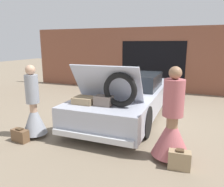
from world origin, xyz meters
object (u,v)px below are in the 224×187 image
object	(u,v)px
suitcase_beside_left_person	(20,135)
suitcase_beside_right_person	(179,160)
car	(128,96)
person_left	(34,112)
person_right	(172,128)

from	to	relation	value
suitcase_beside_left_person	suitcase_beside_right_person	xyz separation A→B (m)	(3.32, 0.14, 0.03)
suitcase_beside_left_person	car	bearing A→B (deg)	58.77
car	person_left	world-z (taller)	same
person_left	suitcase_beside_right_person	size ratio (longest dim) A/B	4.35
person_left	person_right	world-z (taller)	person_right
person_right	car	bearing A→B (deg)	28.37
car	suitcase_beside_right_person	distance (m)	3.08
person_left	suitcase_beside_left_person	world-z (taller)	person_left
car	person_right	world-z (taller)	person_right
suitcase_beside_right_person	suitcase_beside_left_person	bearing A→B (deg)	-177.65
person_right	suitcase_beside_right_person	bearing A→B (deg)	-154.89
car	suitcase_beside_left_person	size ratio (longest dim) A/B	12.23
person_right	suitcase_beside_left_person	world-z (taller)	person_right
suitcase_beside_right_person	person_left	bearing A→B (deg)	176.34
car	person_right	size ratio (longest dim) A/B	2.92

